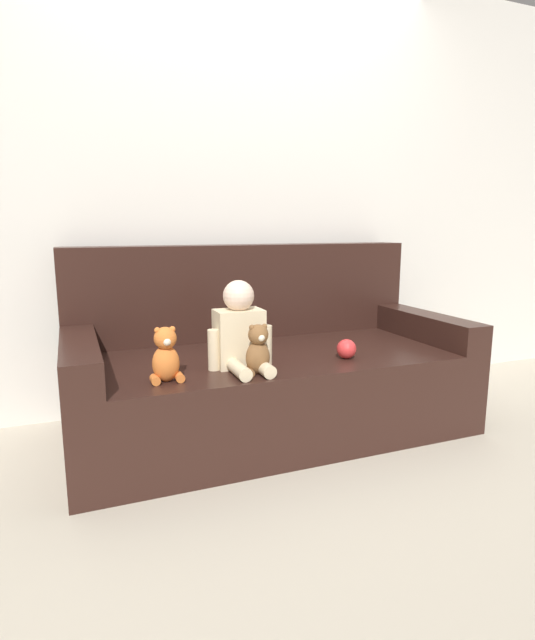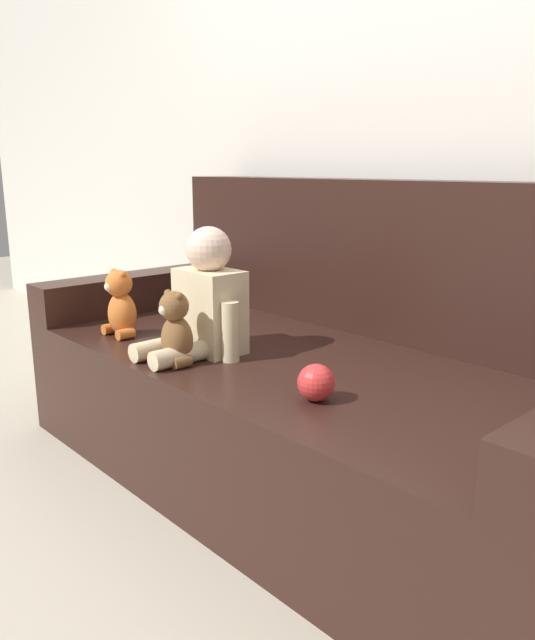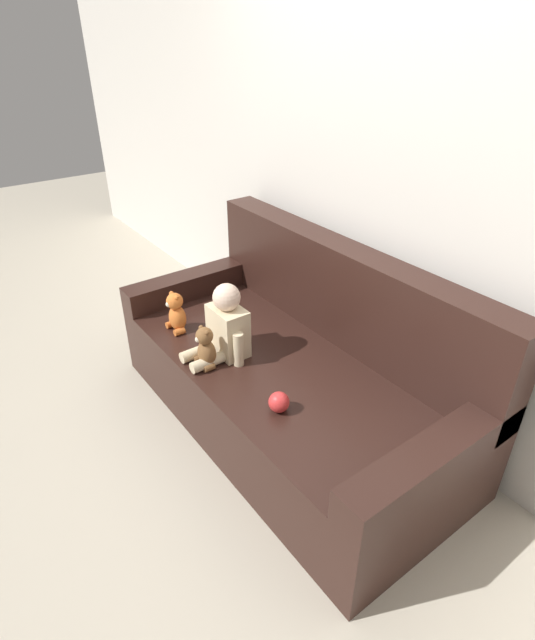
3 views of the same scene
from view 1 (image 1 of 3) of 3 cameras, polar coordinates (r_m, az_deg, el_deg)
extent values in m
plane|color=#B7AD99|center=(2.76, 0.37, -12.29)|extent=(12.00, 12.00, 0.00)
cube|color=silver|center=(3.08, -3.72, 14.83)|extent=(8.00, 0.05, 2.60)
cube|color=black|center=(2.68, 0.37, -8.05)|extent=(2.04, 0.97, 0.43)
cube|color=black|center=(2.93, -2.51, 3.31)|extent=(2.04, 0.18, 0.54)
cube|color=black|center=(2.42, -20.74, -3.66)|extent=(0.16, 0.97, 0.15)
cube|color=black|center=(3.07, 16.83, -0.47)|extent=(0.16, 0.97, 0.15)
cube|color=beige|center=(2.33, -3.28, -2.06)|extent=(0.22, 0.14, 0.27)
sphere|color=beige|center=(2.29, -3.33, 2.78)|extent=(0.14, 0.14, 0.14)
cylinder|color=beige|center=(2.18, -3.25, -5.71)|extent=(0.06, 0.18, 0.06)
cylinder|color=beige|center=(2.22, -0.55, -5.42)|extent=(0.06, 0.18, 0.06)
cylinder|color=beige|center=(2.28, -6.16, -3.41)|extent=(0.05, 0.05, 0.19)
cylinder|color=beige|center=(2.36, -0.14, -2.87)|extent=(0.05, 0.05, 0.19)
ellipsoid|color=brown|center=(2.21, -1.12, -4.32)|extent=(0.11, 0.09, 0.15)
sphere|color=brown|center=(2.18, -1.07, -1.68)|extent=(0.09, 0.09, 0.09)
sphere|color=brown|center=(2.16, -1.80, -0.86)|extent=(0.03, 0.03, 0.03)
sphere|color=brown|center=(2.18, -0.35, -0.75)|extent=(0.03, 0.03, 0.03)
sphere|color=beige|center=(2.15, -0.73, -2.04)|extent=(0.03, 0.03, 0.03)
cylinder|color=brown|center=(2.19, -2.12, -5.97)|extent=(0.04, 0.06, 0.04)
cylinder|color=brown|center=(2.22, 0.24, -5.71)|extent=(0.04, 0.06, 0.04)
ellipsoid|color=orange|center=(2.15, -11.54, -4.90)|extent=(0.11, 0.09, 0.16)
sphere|color=orange|center=(2.11, -11.61, -2.05)|extent=(0.09, 0.09, 0.09)
sphere|color=orange|center=(2.10, -12.48, -1.17)|extent=(0.03, 0.03, 0.03)
sphere|color=orange|center=(2.11, -10.83, -1.05)|extent=(0.03, 0.03, 0.03)
sphere|color=beige|center=(2.08, -11.42, -2.45)|extent=(0.03, 0.03, 0.03)
cylinder|color=orange|center=(2.13, -12.72, -6.67)|extent=(0.04, 0.06, 0.04)
cylinder|color=orange|center=(2.15, -10.04, -6.43)|extent=(0.04, 0.06, 0.04)
sphere|color=red|center=(2.50, 9.02, -3.28)|extent=(0.10, 0.10, 0.10)
camera|label=2|loc=(2.48, 45.42, 6.12)|focal=35.00mm
camera|label=3|loc=(2.95, 50.38, 24.39)|focal=28.00mm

